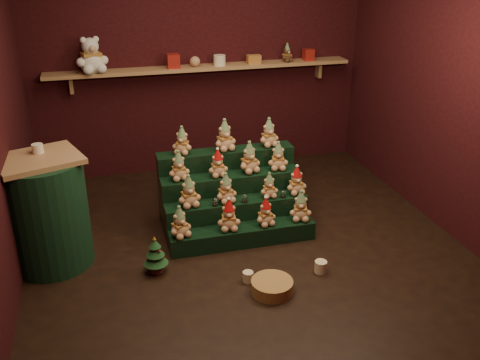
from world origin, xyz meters
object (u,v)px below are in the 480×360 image
object	(u,v)px
mug_right	(321,267)
wicker_basket	(272,286)
mug_left	(248,277)
riser_tier_front	(243,235)
white_bear	(91,50)
brown_bear	(287,53)
snow_globe_a	(215,202)
snow_globe_b	(245,198)
side_table	(47,212)
mini_christmas_tree	(156,255)
snow_globe_c	(283,194)

from	to	relation	value
mug_right	wicker_basket	size ratio (longest dim) A/B	0.31
mug_left	riser_tier_front	bearing A→B (deg)	78.83
wicker_basket	white_bear	distance (m)	3.31
white_bear	brown_bear	xyz separation A→B (m)	(2.28, -0.00, -0.14)
snow_globe_a	wicker_basket	distance (m)	1.06
snow_globe_a	white_bear	xyz separation A→B (m)	(-1.00, 1.69, 1.17)
snow_globe_a	brown_bear	xyz separation A→B (m)	(1.29, 1.69, 1.03)
snow_globe_b	snow_globe_a	bearing A→B (deg)	180.00
side_table	mug_right	size ratio (longest dim) A/B	9.47
side_table	mug_right	bearing A→B (deg)	-38.40
mini_christmas_tree	mug_left	bearing A→B (deg)	-24.69
side_table	mug_right	xyz separation A→B (m)	(2.26, -0.78, -0.45)
riser_tier_front	mini_christmas_tree	world-z (taller)	mini_christmas_tree
mug_left	brown_bear	distance (m)	3.06
side_table	wicker_basket	distance (m)	2.05
mini_christmas_tree	white_bear	xyz separation A→B (m)	(-0.36, 2.13, 1.39)
riser_tier_front	side_table	size ratio (longest dim) A/B	1.37
riser_tier_front	snow_globe_b	size ratio (longest dim) A/B	17.39
riser_tier_front	snow_globe_c	distance (m)	0.57
mug_left	snow_globe_b	bearing A→B (deg)	76.64
riser_tier_front	mug_left	size ratio (longest dim) A/B	15.21
riser_tier_front	mini_christmas_tree	xyz separation A→B (m)	(-0.86, -0.27, 0.09)
mini_christmas_tree	mug_right	bearing A→B (deg)	-14.88
snow_globe_c	side_table	bearing A→B (deg)	-179.47
snow_globe_a	side_table	size ratio (longest dim) A/B	0.08
wicker_basket	brown_bear	xyz separation A→B (m)	(1.03, 2.67, 1.37)
wicker_basket	white_bear	size ratio (longest dim) A/B	0.70
snow_globe_a	white_bear	bearing A→B (deg)	120.42
snow_globe_a	mug_left	world-z (taller)	snow_globe_a
snow_globe_a	mini_christmas_tree	bearing A→B (deg)	-145.47
white_bear	riser_tier_front	bearing A→B (deg)	-70.98
side_table	brown_bear	distance (m)	3.40
snow_globe_a	mug_left	xyz separation A→B (m)	(0.10, -0.77, -0.35)
snow_globe_c	mug_right	distance (m)	0.88
side_table	mug_left	xyz separation A→B (m)	(1.61, -0.75, -0.46)
snow_globe_a	mini_christmas_tree	world-z (taller)	snow_globe_a
mini_christmas_tree	mug_left	size ratio (longest dim) A/B	3.94
snow_globe_a	snow_globe_b	bearing A→B (deg)	0.00
snow_globe_c	white_bear	distance (m)	2.65
riser_tier_front	side_table	world-z (taller)	side_table
mug_right	white_bear	size ratio (longest dim) A/B	0.22
snow_globe_c	wicker_basket	world-z (taller)	snow_globe_c
mini_christmas_tree	mug_right	distance (m)	1.44
riser_tier_front	snow_globe_a	xyz separation A→B (m)	(-0.23, 0.16, 0.31)
snow_globe_b	side_table	bearing A→B (deg)	-179.36
riser_tier_front	wicker_basket	distance (m)	0.81
riser_tier_front	snow_globe_c	size ratio (longest dim) A/B	18.18
snow_globe_b	snow_globe_c	xyz separation A→B (m)	(0.39, 0.00, -0.00)
mug_left	wicker_basket	xyz separation A→B (m)	(0.15, -0.20, 0.01)
side_table	white_bear	distance (m)	2.08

